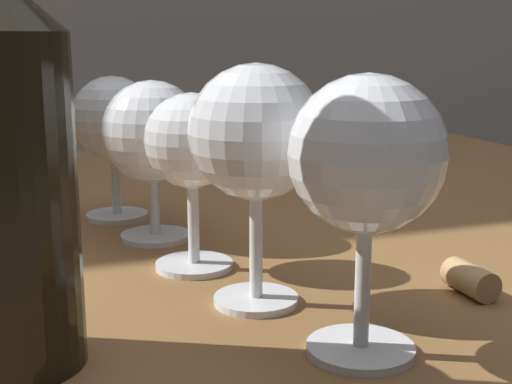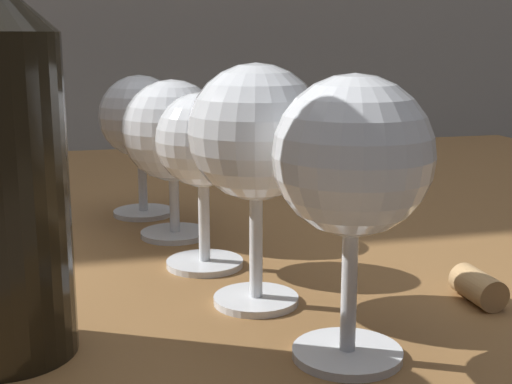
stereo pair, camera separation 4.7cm
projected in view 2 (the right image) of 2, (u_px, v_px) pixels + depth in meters
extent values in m
cube|color=brown|center=(210.00, 230.00, 0.73)|extent=(1.25, 0.93, 0.03)
cylinder|color=brown|center=(473.00, 346.00, 1.33)|extent=(0.06, 0.06, 0.71)
cylinder|color=white|center=(347.00, 353.00, 0.41)|extent=(0.06, 0.06, 0.00)
cylinder|color=white|center=(349.00, 280.00, 0.40)|extent=(0.01, 0.01, 0.08)
sphere|color=white|center=(353.00, 155.00, 0.38)|extent=(0.09, 0.09, 0.09)
ellipsoid|color=gold|center=(353.00, 167.00, 0.38)|extent=(0.08, 0.08, 0.03)
cylinder|color=white|center=(256.00, 300.00, 0.49)|extent=(0.06, 0.06, 0.00)
cylinder|color=white|center=(256.00, 237.00, 0.48)|extent=(0.01, 0.01, 0.08)
sphere|color=white|center=(256.00, 132.00, 0.46)|extent=(0.09, 0.09, 0.09)
ellipsoid|color=#380711|center=(256.00, 139.00, 0.47)|extent=(0.08, 0.08, 0.03)
cylinder|color=white|center=(205.00, 263.00, 0.57)|extent=(0.06, 0.06, 0.00)
cylinder|color=white|center=(204.00, 216.00, 0.56)|extent=(0.01, 0.01, 0.07)
sphere|color=white|center=(203.00, 140.00, 0.55)|extent=(0.07, 0.07, 0.07)
ellipsoid|color=pink|center=(203.00, 142.00, 0.55)|extent=(0.06, 0.06, 0.03)
cylinder|color=white|center=(175.00, 234.00, 0.65)|extent=(0.06, 0.06, 0.00)
cylinder|color=white|center=(174.00, 197.00, 0.64)|extent=(0.01, 0.01, 0.06)
sphere|color=white|center=(172.00, 130.00, 0.63)|extent=(0.09, 0.09, 0.09)
ellipsoid|color=maroon|center=(173.00, 131.00, 0.63)|extent=(0.08, 0.08, 0.04)
cylinder|color=white|center=(144.00, 212.00, 0.73)|extent=(0.06, 0.06, 0.00)
cylinder|color=white|center=(142.00, 177.00, 0.72)|extent=(0.01, 0.01, 0.07)
sphere|color=white|center=(140.00, 116.00, 0.71)|extent=(0.08, 0.08, 0.08)
ellipsoid|color=#EACC66|center=(140.00, 112.00, 0.71)|extent=(0.07, 0.07, 0.04)
cylinder|color=tan|center=(478.00, 287.00, 0.49)|extent=(0.02, 0.04, 0.02)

